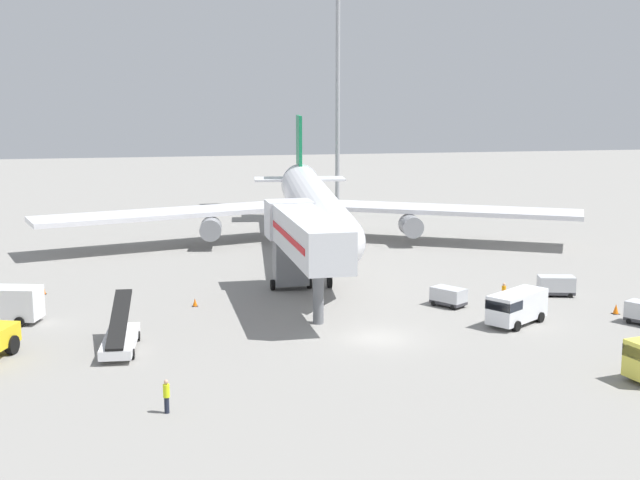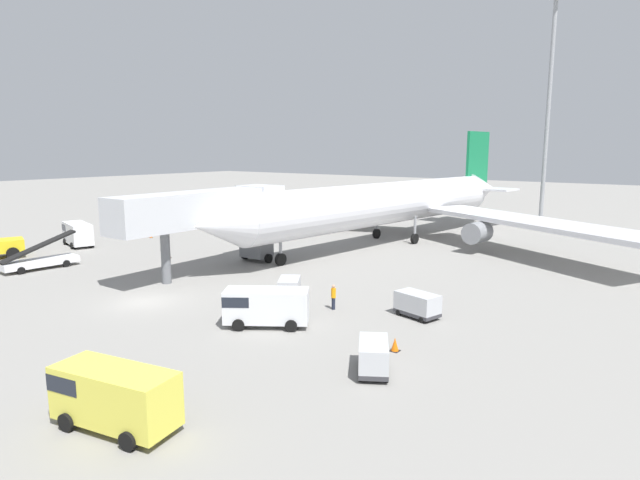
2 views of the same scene
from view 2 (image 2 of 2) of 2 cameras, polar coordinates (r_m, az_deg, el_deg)
ground_plane at (r=37.21m, az=-18.43°, el=-6.34°), size 300.00×300.00×0.00m
airplane_at_gate at (r=57.87m, az=7.86°, el=3.96°), size 53.39×49.47×12.22m
jet_bridge at (r=43.97m, az=-11.40°, el=3.02°), size 3.49×16.24×6.77m
belt_loader_truck at (r=50.50m, az=-27.88°, el=-1.94°), size 2.25×6.13×2.97m
service_van_near_right at (r=30.56m, az=-6.02°, el=-6.98°), size 4.94×4.18×2.14m
service_van_near_center at (r=21.27m, az=-21.41°, el=-15.14°), size 5.00×2.75×2.25m
service_van_near_left at (r=60.80m, az=-24.59°, el=0.71°), size 5.35×3.21×2.40m
baggage_cart_mid_center at (r=24.56m, az=5.76°, el=-12.24°), size 2.48×2.91×1.47m
baggage_cart_far_left at (r=36.24m, az=-3.31°, el=-5.04°), size 2.45×2.72×1.33m
baggage_cart_mid_right at (r=32.58m, az=10.40°, el=-6.75°), size 2.88×2.01×1.48m
ground_crew_worker_foreground at (r=33.54m, az=1.45°, el=-6.07°), size 0.34×0.34×1.60m
safety_cone_alpha at (r=27.31m, az=8.04°, el=-11.04°), size 0.45×0.45×0.69m
safety_cone_bravo at (r=63.36m, az=-17.68°, el=0.46°), size 0.35×0.35×0.53m
safety_cone_charlie at (r=51.26m, az=-15.91°, el=-1.53°), size 0.39×0.39×0.59m
apron_light_mast at (r=80.32m, az=23.56°, el=16.58°), size 2.40×2.40×30.52m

